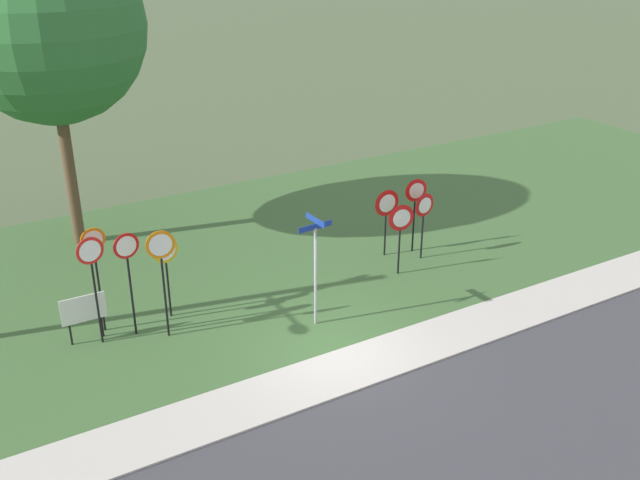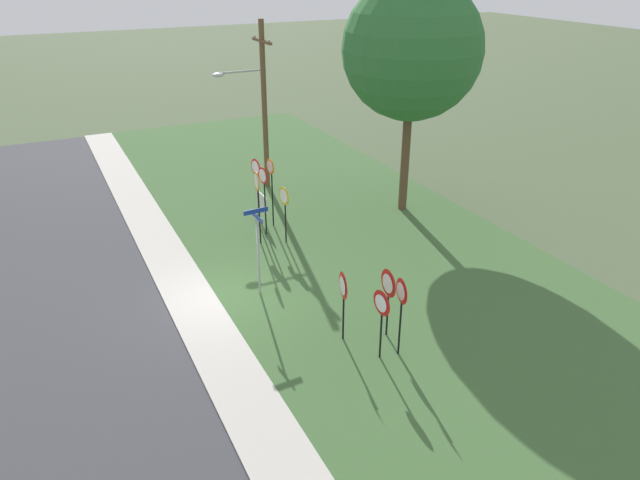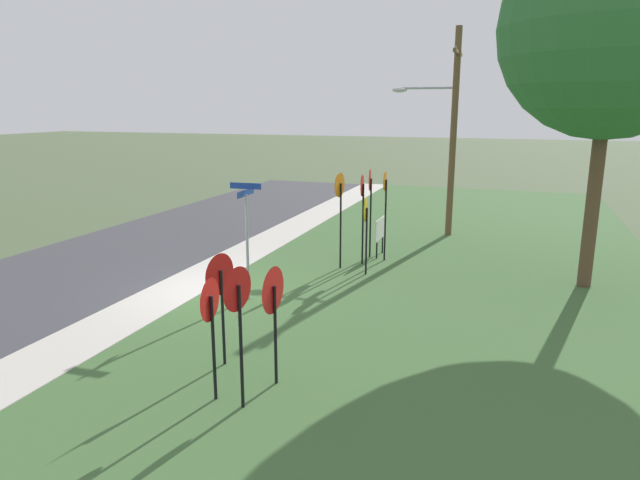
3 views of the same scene
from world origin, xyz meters
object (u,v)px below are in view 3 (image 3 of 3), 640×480
yield_sign_far_left (238,304)px  notice_board (380,231)px  stop_sign_far_center (370,194)px  utility_pole (449,125)px  yield_sign_near_right (273,299)px  stop_sign_near_right (362,201)px  yield_sign_near_left (210,311)px  stop_sign_near_left (366,219)px  stop_sign_far_right (340,200)px  street_name_post (247,231)px  stop_sign_far_left (385,198)px  yield_sign_far_right (220,283)px  oak_tree_left (613,27)px

yield_sign_far_left → notice_board: size_ratio=1.90×
stop_sign_far_center → utility_pole: size_ratio=0.38×
yield_sign_near_right → notice_board: (-9.17, -0.27, -0.74)m
stop_sign_near_right → yield_sign_near_left: bearing=-9.1°
yield_sign_near_left → utility_pole: (-13.91, 2.05, 2.57)m
stop_sign_near_left → yield_sign_near_right: size_ratio=1.06×
stop_sign_far_right → street_name_post: 3.74m
stop_sign_near_right → yield_sign_near_left: (8.87, -0.16, -0.44)m
stop_sign_far_left → notice_board: stop_sign_far_left is taller
yield_sign_far_right → oak_tree_left: size_ratio=0.23×
stop_sign_far_left → stop_sign_far_center: (-0.21, -0.54, 0.05)m
yield_sign_far_right → stop_sign_far_right: bearing=-170.2°
notice_board → yield_sign_far_right: bearing=-5.5°
stop_sign_far_right → oak_tree_left: oak_tree_left is taller
stop_sign_near_left → oak_tree_left: 7.85m
oak_tree_left → stop_sign_far_left: bearing=-97.7°
notice_board → yield_sign_far_left: bearing=1.2°
street_name_post → notice_board: (-5.29, 2.15, -0.94)m
stop_sign_near_left → notice_board: 2.35m
yield_sign_near_right → street_name_post: size_ratio=0.72×
stop_sign_far_right → oak_tree_left: size_ratio=0.31×
yield_sign_near_right → yield_sign_far_right: yield_sign_far_right is taller
stop_sign_near_left → stop_sign_far_left: bearing=166.8°
yield_sign_far_left → oak_tree_left: 11.71m
oak_tree_left → yield_sign_near_right: bearing=-36.2°
stop_sign_near_right → stop_sign_far_center: 0.85m
stop_sign_near_left → street_name_post: 3.82m
stop_sign_far_left → yield_sign_near_right: stop_sign_far_left is taller
yield_sign_near_right → street_name_post: (-3.87, -2.42, 0.19)m
stop_sign_far_right → stop_sign_near_left: bearing=72.3°
stop_sign_near_right → stop_sign_far_left: stop_sign_far_left is taller
yield_sign_near_left → utility_pole: bearing=166.5°
stop_sign_far_left → stop_sign_near_left: bearing=-10.1°
stop_sign_far_center → yield_sign_far_left: 9.81m
street_name_post → utility_pole: bearing=154.9°
stop_sign_near_right → utility_pole: (-5.04, 1.89, 2.13)m
yield_sign_near_left → yield_sign_far_left: bearing=76.2°
stop_sign_near_right → yield_sign_near_right: 8.06m
yield_sign_near_right → notice_board: size_ratio=1.71×
street_name_post → utility_pole: (-9.19, 3.73, 2.36)m
stop_sign_near_left → street_name_post: size_ratio=0.76×
yield_sign_near_right → notice_board: 9.20m
yield_sign_near_left → oak_tree_left: bearing=138.2°
stop_sign_near_right → stop_sign_far_right: (0.68, -0.51, 0.11)m
utility_pole → stop_sign_far_center: bearing=-24.0°
stop_sign_far_right → stop_sign_far_left: bearing=146.3°
yield_sign_near_right → utility_pole: utility_pole is taller
stop_sign_far_center → notice_board: 1.29m
stop_sign_near_right → yield_sign_far_right: stop_sign_near_right is taller
yield_sign_far_right → stop_sign_far_center: bearing=-173.6°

